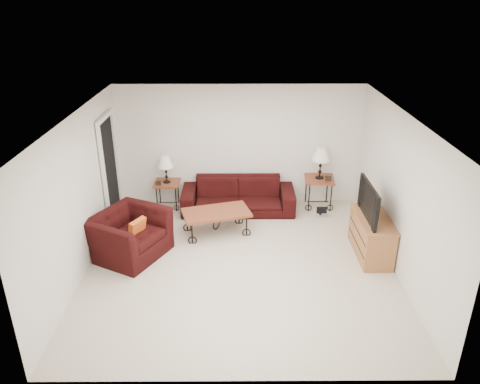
# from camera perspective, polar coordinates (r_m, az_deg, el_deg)

# --- Properties ---
(ground) EXTENTS (5.00, 5.00, 0.00)m
(ground) POSITION_cam_1_polar(r_m,az_deg,el_deg) (7.76, 0.03, -8.88)
(ground) COLOR beige
(ground) RESTS_ON ground
(wall_back) EXTENTS (5.00, 0.02, 2.50)m
(wall_back) POSITION_cam_1_polar(r_m,az_deg,el_deg) (9.49, -0.06, 5.80)
(wall_back) COLOR silver
(wall_back) RESTS_ON ground
(wall_front) EXTENTS (5.00, 0.02, 2.50)m
(wall_front) POSITION_cam_1_polar(r_m,az_deg,el_deg) (4.99, 0.22, -12.40)
(wall_front) COLOR silver
(wall_front) RESTS_ON ground
(wall_left) EXTENTS (0.02, 5.00, 2.50)m
(wall_left) POSITION_cam_1_polar(r_m,az_deg,el_deg) (7.57, -19.25, -0.47)
(wall_left) COLOR silver
(wall_left) RESTS_ON ground
(wall_right) EXTENTS (0.02, 5.00, 2.50)m
(wall_right) POSITION_cam_1_polar(r_m,az_deg,el_deg) (7.60, 19.25, -0.38)
(wall_right) COLOR silver
(wall_right) RESTS_ON ground
(ceiling) EXTENTS (5.00, 5.00, 0.00)m
(ceiling) POSITION_cam_1_polar(r_m,az_deg,el_deg) (6.74, 0.04, 9.28)
(ceiling) COLOR white
(ceiling) RESTS_ON wall_back
(doorway) EXTENTS (0.08, 0.94, 2.04)m
(doorway) POSITION_cam_1_polar(r_m,az_deg,el_deg) (9.10, -15.80, 2.51)
(doorway) COLOR black
(doorway) RESTS_ON ground
(sofa) EXTENTS (2.28, 0.89, 0.67)m
(sofa) POSITION_cam_1_polar(r_m,az_deg,el_deg) (9.38, -0.24, -0.45)
(sofa) COLOR black
(sofa) RESTS_ON ground
(side_table_left) EXTENTS (0.52, 0.52, 0.56)m
(side_table_left) POSITION_cam_1_polar(r_m,az_deg,el_deg) (9.67, -8.94, -0.32)
(side_table_left) COLOR brown
(side_table_left) RESTS_ON ground
(side_table_right) EXTENTS (0.64, 0.64, 0.64)m
(side_table_right) POSITION_cam_1_polar(r_m,az_deg,el_deg) (9.69, 9.67, -0.04)
(side_table_right) COLOR brown
(side_table_right) RESTS_ON ground
(lamp_left) EXTENTS (0.32, 0.32, 0.56)m
(lamp_left) POSITION_cam_1_polar(r_m,az_deg,el_deg) (9.46, -9.16, 2.76)
(lamp_left) COLOR black
(lamp_left) RESTS_ON side_table_left
(lamp_right) EXTENTS (0.40, 0.40, 0.64)m
(lamp_right) POSITION_cam_1_polar(r_m,az_deg,el_deg) (9.45, 9.94, 3.52)
(lamp_right) COLOR black
(lamp_right) RESTS_ON side_table_right
(photo_frame_left) EXTENTS (0.11, 0.03, 0.09)m
(photo_frame_left) POSITION_cam_1_polar(r_m,az_deg,el_deg) (9.43, -10.09, 1.11)
(photo_frame_left) COLOR black
(photo_frame_left) RESTS_ON side_table_left
(photo_frame_right) EXTENTS (0.13, 0.05, 0.11)m
(photo_frame_right) POSITION_cam_1_polar(r_m,az_deg,el_deg) (9.44, 10.87, 1.67)
(photo_frame_right) COLOR black
(photo_frame_right) RESTS_ON side_table_right
(coffee_table) EXTENTS (1.34, 0.96, 0.45)m
(coffee_table) POSITION_cam_1_polar(r_m,az_deg,el_deg) (8.57, -2.93, -3.77)
(coffee_table) COLOR brown
(coffee_table) RESTS_ON ground
(armchair) EXTENTS (1.47, 1.53, 0.77)m
(armchair) POSITION_cam_1_polar(r_m,az_deg,el_deg) (8.04, -13.53, -5.17)
(armchair) COLOR black
(armchair) RESTS_ON ground
(throw_pillow) EXTENTS (0.24, 0.35, 0.35)m
(throw_pillow) POSITION_cam_1_polar(r_m,az_deg,el_deg) (7.90, -12.63, -4.51)
(throw_pillow) COLOR #CD691A
(throw_pillow) RESTS_ON armchair
(tv_stand) EXTENTS (0.49, 1.17, 0.70)m
(tv_stand) POSITION_cam_1_polar(r_m,az_deg,el_deg) (8.16, 15.96, -5.29)
(tv_stand) COLOR #9D613A
(tv_stand) RESTS_ON ground
(television) EXTENTS (0.14, 1.05, 0.60)m
(television) POSITION_cam_1_polar(r_m,az_deg,el_deg) (7.86, 16.35, -1.14)
(television) COLOR black
(television) RESTS_ON tv_stand
(backpack) EXTENTS (0.37, 0.34, 0.40)m
(backpack) POSITION_cam_1_polar(r_m,az_deg,el_deg) (9.38, 9.98, -1.74)
(backpack) COLOR black
(backpack) RESTS_ON ground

